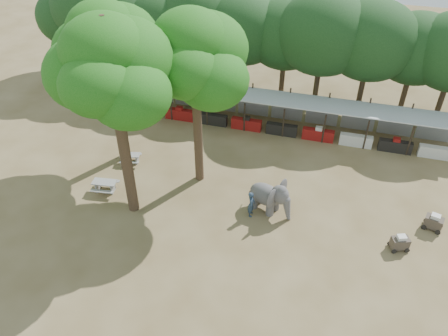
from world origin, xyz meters
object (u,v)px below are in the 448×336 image
(handler, at_px, (251,204))
(picnic_table_near, at_px, (105,185))
(yard_tree_left, at_px, (107,46))
(yard_tree_back, at_px, (194,58))
(cart_front, at_px, (400,242))
(elephant, at_px, (270,196))
(yard_tree_center, at_px, (110,70))
(cart_back, at_px, (434,222))
(picnic_table_far, at_px, (130,157))

(handler, distance_m, picnic_table_near, 9.67)
(yard_tree_left, relative_size, yard_tree_back, 0.97)
(cart_front, bearing_deg, elephant, 150.15)
(picnic_table_near, bearing_deg, yard_tree_left, 91.27)
(yard_tree_center, height_order, yard_tree_back, yard_tree_center)
(cart_front, relative_size, cart_back, 0.97)
(cart_back, bearing_deg, handler, -153.74)
(elephant, relative_size, cart_front, 2.48)
(picnic_table_far, bearing_deg, cart_front, -24.25)
(handler, xyz_separation_m, cart_back, (10.59, 1.78, -0.35))
(cart_front, height_order, cart_back, cart_back)
(picnic_table_near, bearing_deg, cart_front, -7.66)
(yard_tree_left, distance_m, handler, 13.19)
(picnic_table_near, bearing_deg, elephant, -1.50)
(yard_tree_center, distance_m, handler, 11.14)
(yard_tree_left, height_order, cart_front, yard_tree_left)
(picnic_table_near, bearing_deg, picnic_table_far, 78.71)
(yard_tree_center, height_order, cart_front, yard_tree_center)
(yard_tree_left, relative_size, cart_front, 9.04)
(handler, xyz_separation_m, picnic_table_far, (-9.44, 2.95, -0.43))
(yard_tree_center, distance_m, picnic_table_near, 9.06)
(handler, bearing_deg, yard_tree_back, 53.81)
(yard_tree_back, distance_m, picnic_table_near, 10.16)
(yard_tree_center, bearing_deg, cart_front, 2.82)
(yard_tree_left, bearing_deg, yard_tree_back, -9.46)
(yard_tree_center, relative_size, yard_tree_back, 1.06)
(picnic_table_near, xyz_separation_m, picnic_table_far, (0.22, 3.33, -0.06))
(yard_tree_back, xyz_separation_m, picnic_table_near, (-5.36, -3.16, -8.04))
(cart_back, bearing_deg, yard_tree_left, -168.76)
(picnic_table_near, bearing_deg, cart_back, -1.39)
(picnic_table_far, bearing_deg, yard_tree_left, 122.34)
(elephant, bearing_deg, yard_tree_left, -173.43)
(handler, bearing_deg, picnic_table_far, 69.35)
(yard_tree_back, bearing_deg, yard_tree_left, 170.54)
(elephant, xyz_separation_m, cart_front, (7.62, -1.18, -0.63))
(cart_front, bearing_deg, yard_tree_left, 146.36)
(yard_tree_back, height_order, picnic_table_near, yard_tree_back)
(handler, relative_size, cart_back, 1.40)
(elephant, xyz_separation_m, handler, (-1.00, -0.74, -0.25))
(yard_tree_center, bearing_deg, handler, 9.49)
(picnic_table_near, height_order, picnic_table_far, picnic_table_near)
(picnic_table_far, xyz_separation_m, cart_back, (20.02, -1.16, 0.08))
(yard_tree_center, relative_size, elephant, 3.98)
(yard_tree_back, height_order, handler, yard_tree_back)
(picnic_table_far, height_order, cart_back, cart_back)
(handler, distance_m, cart_back, 10.74)
(elephant, height_order, cart_front, elephant)
(yard_tree_center, relative_size, handler, 6.84)
(picnic_table_near, bearing_deg, yard_tree_back, 23.04)
(handler, bearing_deg, cart_back, -83.74)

